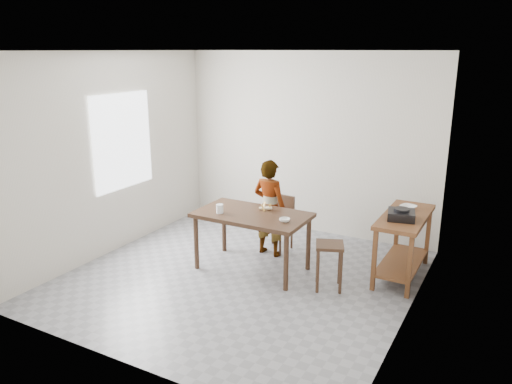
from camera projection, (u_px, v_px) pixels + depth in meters
The scene contains 17 objects.
floor at pixel (241, 279), 6.16m from camera, with size 4.00×4.00×0.04m, color gray.
ceiling at pixel (238, 49), 5.41m from camera, with size 4.00×4.00×0.04m, color white.
wall_back at pixel (308, 144), 7.49m from camera, with size 4.00×0.04×2.70m, color beige.
wall_front at pixel (114, 222), 4.08m from camera, with size 4.00×0.04×2.70m, color beige.
wall_left at pixel (110, 154), 6.72m from camera, with size 0.04×4.00×2.70m, color beige.
wall_right at pixel (418, 195), 4.85m from camera, with size 0.04×4.00×2.70m, color beige.
window_pane at pixel (123, 141), 6.82m from camera, with size 0.02×1.10×1.30m, color white.
dining_table at pixel (252, 241), 6.31m from camera, with size 1.40×0.80×0.75m, color #382316, non-canonical shape.
prep_counter at pixel (403, 246), 6.10m from camera, with size 0.50×1.20×0.80m, color brown, non-canonical shape.
child at pixel (270, 208), 6.70m from camera, with size 0.48×0.32×1.32m, color silver.
dining_chair at pixel (276, 224), 6.92m from camera, with size 0.37×0.37×0.76m, color #382316, non-canonical shape.
stool at pixel (329, 266), 5.82m from camera, with size 0.32×0.32×0.56m, color #382316, non-canonical shape.
glass_tumbler at pixel (220, 209), 6.20m from camera, with size 0.09×0.09×0.11m, color white.
small_bowl at pixel (285, 220), 5.89m from camera, with size 0.13×0.13×0.04m, color white.
banana at pixel (266, 208), 6.32m from camera, with size 0.18×0.13×0.07m, color #FFC74A, non-canonical shape.
serving_bowl at pixel (408, 207), 6.19m from camera, with size 0.19×0.19×0.05m, color white.
gas_burner at pixel (401, 215), 5.82m from camera, with size 0.31×0.31×0.10m, color black.
Camera 1 is at (2.87, -4.85, 2.71)m, focal length 35.00 mm.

